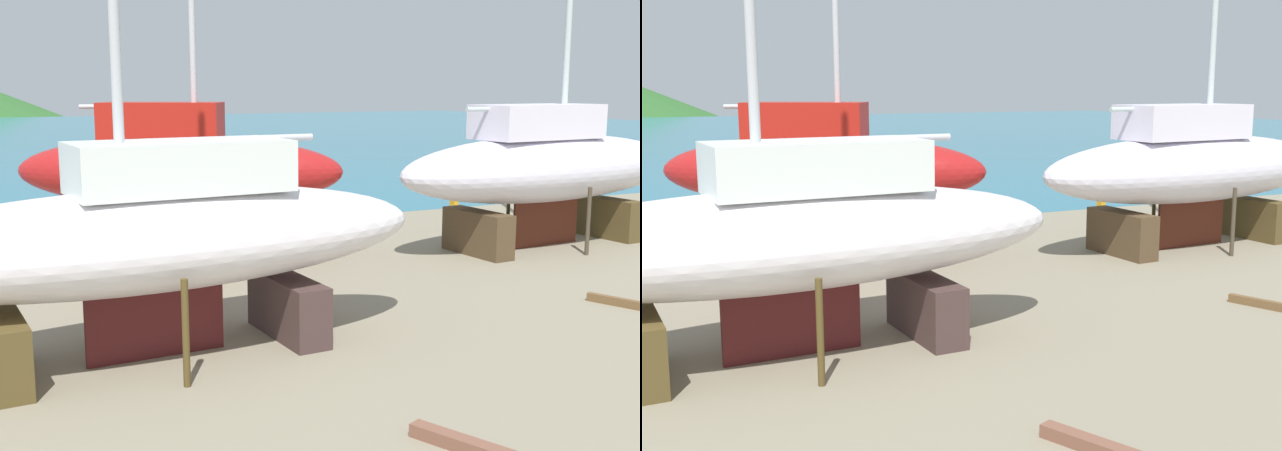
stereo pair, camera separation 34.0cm
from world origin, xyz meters
The scene contains 8 objects.
ground_plane centered at (0.00, -4.43, 0.00)m, with size 46.94×46.94×0.00m, color gray.
sea_water centered at (0.00, 60.12, 0.00)m, with size 150.50×105.64×0.01m, color teal.
sailboat_far_slipway centered at (2.21, -0.25, 2.48)m, with size 11.03×3.73×18.79m.
sailboat_large_starboard centered at (-11.10, -5.18, 2.24)m, with size 10.72×3.43×15.76m.
sailboat_small_center centered at (-8.31, 3.10, 2.51)m, with size 9.36×6.58×15.70m.
worker centered at (3.76, 6.65, 0.91)m, with size 0.26×0.45×1.75m.
timber_short_cross centered at (-8.39, -10.71, 0.10)m, with size 1.61×0.24×0.19m, color brown.
timber_short_skew centered at (-0.81, -6.75, 0.09)m, with size 2.35×0.15×0.18m, color brown.
Camera 2 is at (-14.23, -19.07, 4.87)m, focal length 44.78 mm.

